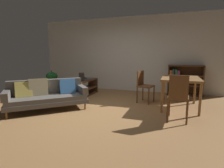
{
  "coord_description": "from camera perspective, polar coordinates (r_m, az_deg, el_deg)",
  "views": [
    {
      "loc": [
        1.69,
        -3.83,
        1.3
      ],
      "look_at": [
        0.31,
        0.18,
        0.63
      ],
      "focal_mm": 28.46,
      "sensor_mm": 36.0,
      "label": 1
    }
  ],
  "objects": [
    {
      "name": "bookshelf",
      "position": [
        6.4,
        21.68,
        1.12
      ],
      "size": [
        1.1,
        0.33,
        1.0
      ],
      "color": "#56351E",
      "rests_on": "ground_plane"
    },
    {
      "name": "desk_speaker",
      "position": [
        5.67,
        -9.73,
        2.29
      ],
      "size": [
        0.17,
        0.17,
        0.26
      ],
      "color": "#2D2823",
      "rests_on": "media_console"
    },
    {
      "name": "ground_plane",
      "position": [
        4.38,
        -4.69,
        -8.27
      ],
      "size": [
        8.16,
        8.16,
        0.0
      ],
      "primitive_type": "plane",
      "color": "#9E7042"
    },
    {
      "name": "potted_floor_plant",
      "position": [
        6.34,
        -18.72,
        1.13
      ],
      "size": [
        0.42,
        0.43,
        0.82
      ],
      "color": "brown",
      "rests_on": "ground_plane"
    },
    {
      "name": "media_console",
      "position": [
        5.92,
        -8.74,
        -1.27
      ],
      "size": [
        0.37,
        1.29,
        0.52
      ],
      "color": "#56351E",
      "rests_on": "ground_plane"
    },
    {
      "name": "dining_table",
      "position": [
        4.73,
        21.15,
        0.96
      ],
      "size": [
        0.9,
        1.18,
        0.77
      ],
      "color": "olive",
      "rests_on": "ground_plane"
    },
    {
      "name": "open_laptop",
      "position": [
        6.04,
        -8.35,
        1.7
      ],
      "size": [
        0.41,
        0.36,
        0.08
      ],
      "color": "#333338",
      "rests_on": "media_console"
    },
    {
      "name": "dining_chair_near",
      "position": [
        5.06,
        10.15,
        -0.12
      ],
      "size": [
        0.48,
        0.5,
        0.88
      ],
      "color": "brown",
      "rests_on": "ground_plane"
    },
    {
      "name": "fabric_couch",
      "position": [
        4.63,
        -20.18,
        -3.17
      ],
      "size": [
        1.86,
        1.8,
        0.77
      ],
      "color": "brown",
      "rests_on": "ground_plane"
    },
    {
      "name": "dining_chair_far",
      "position": [
        3.73,
        20.54,
        -3.42
      ],
      "size": [
        0.42,
        0.46,
        0.94
      ],
      "color": "brown",
      "rests_on": "ground_plane"
    },
    {
      "name": "back_wall_panel",
      "position": [
        6.74,
        4.5,
        9.42
      ],
      "size": [
        6.8,
        0.1,
        2.7
      ],
      "primitive_type": "cube",
      "color": "silver",
      "rests_on": "ground_plane"
    }
  ]
}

